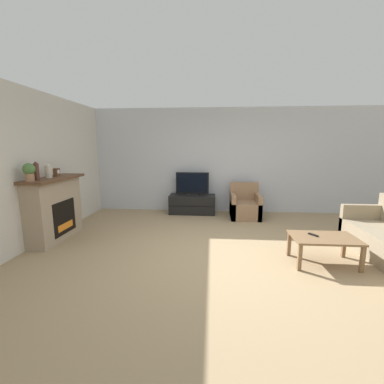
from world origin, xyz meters
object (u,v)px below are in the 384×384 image
mantel_clock (57,172)px  tv (192,184)px  coffee_table (324,240)px  fireplace (55,208)px  mantel_vase_centre_left (48,171)px  remote (313,235)px  mantel_vase_left (36,171)px  armchair (245,206)px  tv_stand (192,204)px  potted_plant (29,171)px

mantel_clock → tv: 3.11m
coffee_table → tv: bearing=128.0°
fireplace → mantel_vase_centre_left: 0.70m
remote → mantel_clock: bearing=136.2°
mantel_vase_left → armchair: 4.43m
mantel_vase_left → tv: 3.49m
mantel_vase_centre_left → remote: (4.40, -0.53, -0.86)m
fireplace → coffee_table: bearing=-8.5°
tv → remote: bearing=-53.3°
tv_stand → remote: bearing=-53.3°
tv_stand → coffee_table: (2.16, -2.76, 0.12)m
tv → remote: tv is taller
mantel_vase_centre_left → tv: bearing=42.4°
mantel_clock → coffee_table: 4.70m
fireplace → armchair: (3.71, 1.80, -0.32)m
armchair → mantel_vase_centre_left: bearing=-152.8°
fireplace → coffee_table: 4.61m
mantel_vase_left → armchair: size_ratio=0.37×
mantel_vase_left → tv: bearing=46.2°
mantel_vase_centre_left → mantel_clock: size_ratio=1.69×
mantel_vase_centre_left → armchair: 4.28m
armchair → tv: bearing=168.0°
potted_plant → tv: potted_plant is taller
fireplace → remote: (4.42, -0.63, -0.17)m
tv → potted_plant: bearing=-131.9°
tv → armchair: 1.43m
fireplace → mantel_vase_left: 0.83m
armchair → remote: bearing=-73.9°
armchair → remote: 2.53m
mantel_vase_left → mantel_vase_centre_left: size_ratio=1.20×
mantel_vase_centre_left → armchair: size_ratio=0.30×
fireplace → mantel_vase_centre_left: size_ratio=5.37×
mantel_vase_left → remote: mantel_vase_left is taller
fireplace → coffee_table: size_ratio=1.49×
mantel_vase_left → tv_stand: bearing=46.2°
potted_plant → tv_stand: size_ratio=0.25×
mantel_vase_left → potted_plant: mantel_vase_left is taller
mantel_vase_left → mantel_vase_centre_left: bearing=90.0°
potted_plant → armchair: bearing=32.7°
fireplace → mantel_vase_centre_left: (0.02, -0.10, 0.69)m
mantel_clock → coffee_table: size_ratio=0.16×
mantel_clock → remote: size_ratio=1.02×
fireplace → mantel_clock: mantel_clock is taller
potted_plant → coffee_table: (4.54, -0.10, -0.98)m
armchair → coffee_table: armchair is taller
armchair → mantel_vase_left: bearing=-149.2°
mantel_vase_centre_left → armchair: bearing=27.2°
potted_plant → tv: size_ratio=0.34×
potted_plant → mantel_vase_left: bearing=90.0°
mantel_clock → potted_plant: 0.72m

